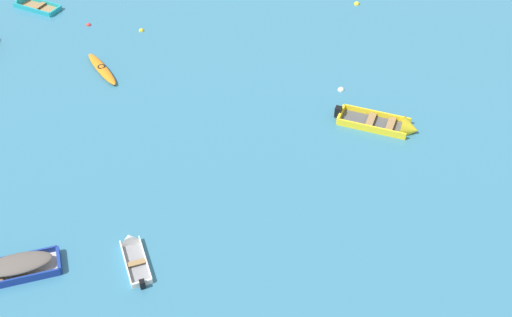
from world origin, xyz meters
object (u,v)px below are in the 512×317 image
at_px(rowboat_white_cluster_outer, 132,250).
at_px(mooring_buoy_between_boats_left, 357,4).
at_px(mooring_buoy_between_boats_right, 141,31).
at_px(rowboat_deep_blue_midfield_right, 2,271).
at_px(mooring_buoy_outer_edge, 89,25).
at_px(kayak_orange_foreground_center, 102,69).
at_px(mooring_buoy_central, 341,90).
at_px(rowboat_yellow_far_right, 394,126).
at_px(rowboat_turquoise_cluster_inner, 26,3).

relative_size(rowboat_white_cluster_outer, mooring_buoy_between_boats_left, 7.73).
xyz_separation_m(rowboat_white_cluster_outer, mooring_buoy_between_boats_right, (-3.86, 17.99, -0.13)).
height_order(rowboat_deep_blue_midfield_right, mooring_buoy_outer_edge, rowboat_deep_blue_midfield_right).
height_order(rowboat_deep_blue_midfield_right, kayak_orange_foreground_center, rowboat_deep_blue_midfield_right).
xyz_separation_m(kayak_orange_foreground_center, mooring_buoy_between_boats_right, (1.22, 4.70, -0.17)).
bearing_deg(rowboat_deep_blue_midfield_right, mooring_buoy_between_boats_left, 59.18).
bearing_deg(mooring_buoy_between_boats_left, kayak_orange_foreground_center, -147.10).
xyz_separation_m(rowboat_white_cluster_outer, mooring_buoy_central, (8.78, 12.87, -0.13)).
distance_m(rowboat_yellow_far_right, mooring_buoy_between_boats_left, 13.35).
xyz_separation_m(rowboat_white_cluster_outer, mooring_buoy_between_boats_left, (9.74, 22.88, -0.13)).
distance_m(rowboat_turquoise_cluster_inner, rowboat_deep_blue_midfield_right, 23.47).
relative_size(kayak_orange_foreground_center, mooring_buoy_between_boats_right, 10.48).
bearing_deg(mooring_buoy_between_boats_left, rowboat_white_cluster_outer, -113.05).
height_order(rowboat_deep_blue_midfield_right, mooring_buoy_between_boats_left, rowboat_deep_blue_midfield_right).
distance_m(rowboat_yellow_far_right, mooring_buoy_between_boats_right, 17.52).
bearing_deg(rowboat_yellow_far_right, mooring_buoy_outer_edge, 155.42).
bearing_deg(kayak_orange_foreground_center, rowboat_white_cluster_outer, -69.08).
xyz_separation_m(kayak_orange_foreground_center, mooring_buoy_central, (13.86, -0.43, -0.17)).
relative_size(rowboat_deep_blue_midfield_right, rowboat_yellow_far_right, 0.89).
bearing_deg(rowboat_yellow_far_right, kayak_orange_foreground_center, 167.66).
relative_size(rowboat_turquoise_cluster_inner, mooring_buoy_between_boats_right, 11.66).
height_order(rowboat_turquoise_cluster_inner, mooring_buoy_central, rowboat_turquoise_cluster_inner).
bearing_deg(mooring_buoy_between_boats_left, rowboat_turquoise_cluster_inner, -173.76).
distance_m(rowboat_deep_blue_midfield_right, mooring_buoy_central, 20.15).
bearing_deg(rowboat_deep_blue_midfield_right, rowboat_turquoise_cluster_inner, 108.20).
bearing_deg(mooring_buoy_between_boats_left, mooring_buoy_between_boats_right, -160.22).
distance_m(rowboat_deep_blue_midfield_right, mooring_buoy_outer_edge, 20.29).
distance_m(rowboat_deep_blue_midfield_right, rowboat_white_cluster_outer, 5.33).
bearing_deg(mooring_buoy_central, rowboat_yellow_far_right, -49.22).
bearing_deg(kayak_orange_foreground_center, rowboat_turquoise_cluster_inner, 135.31).
bearing_deg(rowboat_turquoise_cluster_inner, mooring_buoy_between_boats_right, -16.27).
distance_m(rowboat_turquoise_cluster_inner, kayak_orange_foreground_center, 10.20).
bearing_deg(rowboat_turquoise_cluster_inner, mooring_buoy_between_boats_left, 6.24).
distance_m(rowboat_white_cluster_outer, mooring_buoy_between_boats_left, 24.87).
bearing_deg(mooring_buoy_between_boats_right, mooring_buoy_central, -22.08).
bearing_deg(rowboat_deep_blue_midfield_right, mooring_buoy_outer_edge, 96.76).
bearing_deg(rowboat_deep_blue_midfield_right, mooring_buoy_between_boats_right, 86.69).
bearing_deg(mooring_buoy_between_boats_right, mooring_buoy_outer_edge, 174.74).
height_order(mooring_buoy_outer_edge, mooring_buoy_central, mooring_buoy_central).
bearing_deg(mooring_buoy_central, kayak_orange_foreground_center, 178.23).
xyz_separation_m(kayak_orange_foreground_center, mooring_buoy_between_boats_left, (14.82, 9.59, -0.17)).
bearing_deg(rowboat_white_cluster_outer, mooring_buoy_central, 55.68).
height_order(rowboat_turquoise_cluster_inner, rowboat_yellow_far_right, rowboat_yellow_far_right).
xyz_separation_m(rowboat_deep_blue_midfield_right, kayak_orange_foreground_center, (-0.08, 15.12, -0.13)).
distance_m(kayak_orange_foreground_center, mooring_buoy_between_boats_left, 17.65).
bearing_deg(rowboat_yellow_far_right, rowboat_turquoise_cluster_inner, 155.64).
bearing_deg(rowboat_deep_blue_midfield_right, rowboat_yellow_far_right, 34.75).
distance_m(rowboat_turquoise_cluster_inner, rowboat_white_cluster_outer, 23.90).
bearing_deg(rowboat_yellow_far_right, mooring_buoy_central, 130.78).
bearing_deg(mooring_buoy_central, mooring_buoy_between_boats_left, 84.56).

